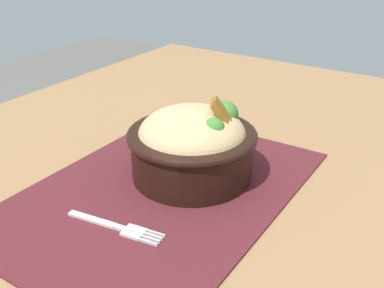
# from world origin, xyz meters

# --- Properties ---
(table) EXTENTS (1.37, 0.90, 0.73)m
(table) POSITION_xyz_m (0.00, 0.00, 0.68)
(table) COLOR olive
(table) RESTS_ON ground_plane
(placemat) EXTENTS (0.46, 0.32, 0.00)m
(placemat) POSITION_xyz_m (0.01, 0.03, 0.73)
(placemat) COLOR #47191E
(placemat) RESTS_ON table
(bowl) EXTENTS (0.20, 0.20, 0.12)m
(bowl) POSITION_xyz_m (-0.05, 0.04, 0.79)
(bowl) COLOR black
(bowl) RESTS_ON placemat
(fork) EXTENTS (0.03, 0.13, 0.00)m
(fork) POSITION_xyz_m (0.11, 0.04, 0.74)
(fork) COLOR #B3B3B3
(fork) RESTS_ON placemat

